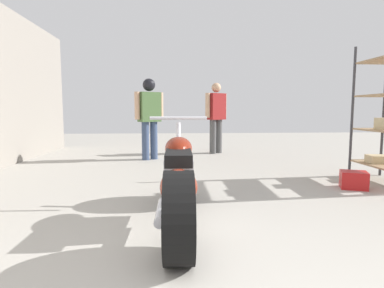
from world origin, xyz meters
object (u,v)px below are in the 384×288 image
at_px(motorcycle_maroon_cruiser, 178,182).
at_px(mechanic_in_blue, 216,114).
at_px(red_toolbox, 354,180).
at_px(mechanic_with_helmet, 149,111).

height_order(motorcycle_maroon_cruiser, mechanic_in_blue, mechanic_in_blue).
bearing_deg(red_toolbox, mechanic_in_blue, 110.48).
xyz_separation_m(motorcycle_maroon_cruiser, mechanic_in_blue, (1.00, 4.81, 0.54)).
xyz_separation_m(motorcycle_maroon_cruiser, mechanic_with_helmet, (-0.52, 3.92, 0.60)).
bearing_deg(red_toolbox, mechanic_with_helmet, 136.72).
xyz_separation_m(mechanic_in_blue, mechanic_with_helmet, (-1.51, -0.89, 0.06)).
distance_m(motorcycle_maroon_cruiser, mechanic_with_helmet, 4.00).
bearing_deg(motorcycle_maroon_cruiser, mechanic_with_helmet, 97.51).
height_order(motorcycle_maroon_cruiser, mechanic_with_helmet, mechanic_with_helmet).
relative_size(mechanic_in_blue, mechanic_with_helmet, 1.00).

